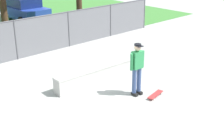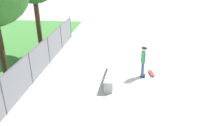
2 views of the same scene
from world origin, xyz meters
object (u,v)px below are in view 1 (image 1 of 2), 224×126
Objects in this scene: concrete_ledge at (94,75)px; car_blue at (24,9)px; skateboarder at (137,67)px; skateboard at (156,94)px.

car_blue is (3.09, 11.25, 0.52)m from concrete_ledge.
skateboard is at bearing -56.71° from skateboarder.
skateboarder is at bearing -75.58° from concrete_ledge.
skateboarder is 13.26m from car_blue.
concrete_ledge reaches higher than skateboard.
car_blue is at bearing 74.66° from concrete_ledge.
concrete_ledge is 4.04× the size of skateboard.
skateboarder reaches higher than car_blue.
car_blue reaches higher than skateboard.
skateboard is at bearing -70.50° from concrete_ledge.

